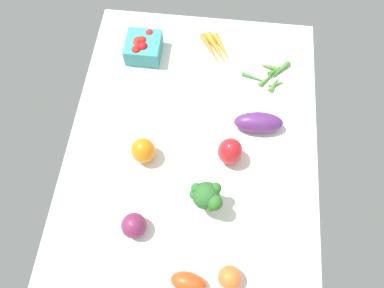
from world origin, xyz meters
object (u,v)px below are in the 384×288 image
(roma_tomato, at_px, (188,283))
(berry_basket, at_px, (143,47))
(broccoli_head, at_px, (207,197))
(red_onion_near_basket, at_px, (134,226))
(bell_pepper_red, at_px, (230,151))
(okra_pile, at_px, (272,74))
(eggplant, at_px, (258,122))
(carrot_bunch, at_px, (217,49))
(bell_pepper_orange, at_px, (143,151))
(heirloom_tomato_orange, at_px, (230,278))

(roma_tomato, height_order, berry_basket, berry_basket)
(broccoli_head, bearing_deg, red_onion_near_basket, 115.34)
(bell_pepper_red, bearing_deg, okra_pile, -21.50)
(eggplant, relative_size, carrot_bunch, 1.06)
(berry_basket, relative_size, carrot_bunch, 0.82)
(eggplant, relative_size, bell_pepper_orange, 1.77)
(okra_pile, bearing_deg, eggplant, 168.12)
(okra_pile, distance_m, bell_pepper_orange, 0.50)
(roma_tomato, bearing_deg, bell_pepper_red, -94.74)
(bell_pepper_red, height_order, heirloom_tomato_orange, bell_pepper_red)
(red_onion_near_basket, distance_m, berry_basket, 0.60)
(berry_basket, xyz_separation_m, carrot_bunch, (0.04, -0.25, -0.03))
(okra_pile, distance_m, carrot_bunch, 0.21)
(roma_tomato, bearing_deg, broccoli_head, -89.32)
(okra_pile, bearing_deg, berry_basket, 84.33)
(berry_basket, xyz_separation_m, heirloom_tomato_orange, (-0.70, -0.34, -0.01))
(bell_pepper_red, relative_size, heirloom_tomato_orange, 1.58)
(broccoli_head, bearing_deg, bell_pepper_red, -19.79)
(roma_tomato, bearing_deg, heirloom_tomato_orange, -159.92)
(bell_pepper_red, distance_m, eggplant, 0.14)
(okra_pile, xyz_separation_m, bell_pepper_orange, (-0.34, 0.37, 0.03))
(bell_pepper_red, height_order, carrot_bunch, bell_pepper_red)
(carrot_bunch, bearing_deg, eggplant, -152.20)
(eggplant, height_order, carrot_bunch, eggplant)
(bell_pepper_orange, bearing_deg, bell_pepper_red, -84.98)
(okra_pile, bearing_deg, heirloom_tomato_orange, 171.37)
(red_onion_near_basket, xyz_separation_m, heirloom_tomato_orange, (-0.10, -0.27, -0.00))
(okra_pile, relative_size, red_onion_near_basket, 2.37)
(red_onion_near_basket, height_order, bell_pepper_orange, bell_pepper_orange)
(okra_pile, height_order, eggplant, eggplant)
(okra_pile, distance_m, broccoli_head, 0.50)
(roma_tomato, height_order, heirloom_tomato_orange, heirloom_tomato_orange)
(berry_basket, xyz_separation_m, bell_pepper_orange, (-0.38, -0.06, 0.01))
(roma_tomato, xyz_separation_m, red_onion_near_basket, (0.13, 0.16, 0.01))
(red_onion_near_basket, bearing_deg, okra_pile, -33.43)
(roma_tomato, xyz_separation_m, okra_pile, (0.68, -0.20, -0.02))
(heirloom_tomato_orange, height_order, broccoli_head, broccoli_head)
(bell_pepper_orange, distance_m, broccoli_head, 0.24)
(bell_pepper_red, bearing_deg, red_onion_near_basket, 134.75)
(roma_tomato, height_order, broccoli_head, broccoli_head)
(eggplant, relative_size, berry_basket, 1.30)
(carrot_bunch, relative_size, broccoli_head, 1.23)
(berry_basket, relative_size, heirloom_tomato_orange, 1.88)
(bell_pepper_orange, height_order, heirloom_tomato_orange, bell_pepper_orange)
(bell_pepper_orange, distance_m, heirloom_tomato_orange, 0.42)
(eggplant, height_order, bell_pepper_orange, bell_pepper_orange)
(bell_pepper_red, distance_m, carrot_bunch, 0.40)
(eggplant, bearing_deg, carrot_bunch, 114.02)
(eggplant, bearing_deg, heirloom_tomato_orange, -100.97)
(bell_pepper_red, xyz_separation_m, broccoli_head, (-0.15, 0.05, 0.03))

